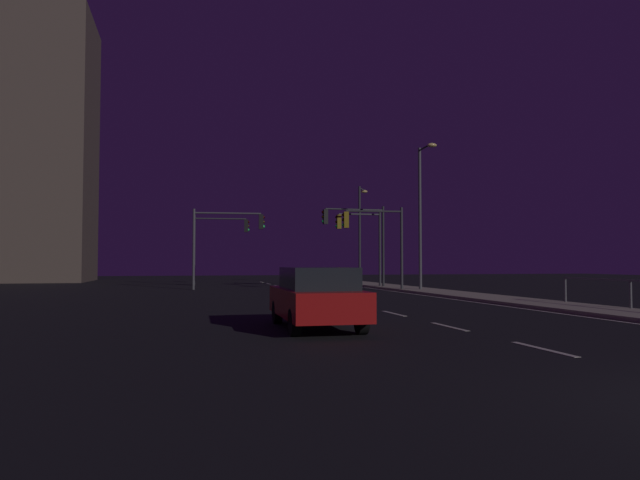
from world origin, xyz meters
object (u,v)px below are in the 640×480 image
object	(u,v)px
traffic_light_far_right	(226,232)
traffic_light_mid_right	(375,231)
street_lamp_far_end	(360,225)
car	(316,297)
street_lamp_mid_block	(422,204)
traffic_light_far_center	(357,229)
traffic_light_mid_left	(219,236)
traffic_light_near_left	(360,233)

from	to	relation	value
traffic_light_far_right	traffic_light_mid_right	bearing A→B (deg)	-29.28
street_lamp_far_end	car	bearing A→B (deg)	-109.93
traffic_light_mid_right	street_lamp_mid_block	xyz separation A→B (m)	(2.61, -0.93, 1.58)
traffic_light_far_right	street_lamp_far_end	world-z (taller)	street_lamp_far_end
street_lamp_mid_block	traffic_light_far_right	bearing A→B (deg)	152.87
traffic_light_far_center	street_lamp_mid_block	bearing A→B (deg)	-61.59
car	traffic_light_mid_left	distance (m)	29.56
car	traffic_light_far_center	distance (m)	23.05
street_lamp_mid_block	street_lamp_far_end	bearing A→B (deg)	90.06
traffic_light_far_right	street_lamp_far_end	distance (m)	12.62
street_lamp_mid_block	traffic_light_mid_left	bearing A→B (deg)	131.02
traffic_light_mid_right	traffic_light_far_center	bearing A→B (deg)	89.12
car	traffic_light_mid_left	bearing A→B (deg)	91.26
car	traffic_light_near_left	distance (m)	24.11
car	traffic_light_far_center	bearing A→B (deg)	70.01
traffic_light_far_right	street_lamp_far_end	bearing A→B (deg)	29.31
car	traffic_light_near_left	world-z (taller)	traffic_light_near_left
car	street_lamp_far_end	distance (m)	30.60
traffic_light_mid_right	street_lamp_far_end	world-z (taller)	street_lamp_far_end
traffic_light_far_center	traffic_light_near_left	bearing A→B (deg)	59.00
traffic_light_far_right	street_lamp_mid_block	bearing A→B (deg)	-27.13
car	traffic_light_far_right	distance (m)	22.56
traffic_light_mid_right	traffic_light_far_right	distance (m)	9.60
traffic_light_near_left	street_lamp_far_end	xyz separation A→B (m)	(1.97, 6.11, 0.96)
car	traffic_light_mid_left	world-z (taller)	traffic_light_mid_left
car	traffic_light_mid_left	size ratio (longest dim) A/B	0.84
traffic_light_mid_left	traffic_light_mid_right	size ratio (longest dim) A/B	1.09
traffic_light_mid_left	car	bearing A→B (deg)	-88.74
traffic_light_far_center	street_lamp_far_end	xyz separation A→B (m)	(2.54, 7.07, 0.75)
street_lamp_far_end	traffic_light_near_left	bearing A→B (deg)	-107.82
traffic_light_near_left	traffic_light_far_right	bearing A→B (deg)	-179.70
traffic_light_mid_left	traffic_light_far_right	xyz separation A→B (m)	(0.03, -7.03, -0.11)
street_lamp_mid_block	traffic_light_far_center	bearing A→B (deg)	118.41
traffic_light_mid_left	traffic_light_near_left	bearing A→B (deg)	-37.70
car	traffic_light_mid_right	distance (m)	19.50
car	traffic_light_far_right	xyz separation A→B (m)	(-0.62, 22.38, 2.82)
traffic_light_mid_left	traffic_light_mid_right	bearing A→B (deg)	-54.38
traffic_light_mid_right	street_lamp_far_end	size ratio (longest dim) A/B	0.64
traffic_light_mid_left	traffic_light_far_right	bearing A→B (deg)	-89.79
traffic_light_far_right	traffic_light_far_center	distance (m)	8.48
traffic_light_mid_right	traffic_light_far_center	xyz separation A→B (m)	(0.06, 3.79, 0.34)
street_lamp_mid_block	street_lamp_far_end	world-z (taller)	street_lamp_mid_block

